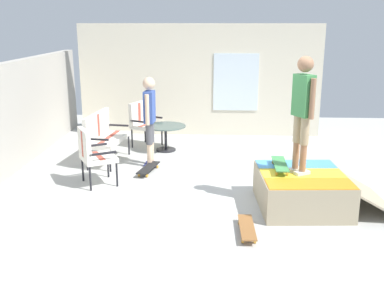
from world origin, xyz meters
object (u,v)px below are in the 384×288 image
Objects in this scene: skate_ramp at (303,190)px; patio_chair_by_wall at (92,152)px; patio_table at (166,133)px; patio_bench at (103,133)px; skateboard_on_ramp at (280,164)px; person_skater at (303,106)px; skateboard_by_bench at (148,168)px; skateboard_spare at (247,228)px; person_watching at (150,115)px; patio_chair_near_house at (143,120)px.

patio_chair_by_wall reaches higher than skate_ramp.
patio_chair_by_wall is 1.13× the size of patio_table.
patio_bench is 3.85m from skateboard_on_ramp.
patio_table is 0.51× the size of person_skater.
skateboard_by_bench is 1.02× the size of skateboard_on_ramp.
person_watching is at bearing 31.01° from skateboard_spare.
patio_bench is 1.45× the size of patio_table.
skateboard_by_bench is 3.03m from skateboard_spare.
patio_table is (3.02, 2.49, 0.13)m from skate_ramp.
patio_chair_by_wall is at bearing 129.84° from skateboard_by_bench.
skateboard_on_ramp reaches higher than patio_table.
patio_chair_near_house is at bearing 42.01° from skate_ramp.
skateboard_spare is at bearing -148.99° from person_watching.
patio_bench reaches higher than skateboard_on_ramp.
person_watching reaches higher than skateboard_spare.
skate_ramp reaches higher than skateboard_by_bench.
patio_table is at bearing -24.92° from patio_chair_by_wall.
skateboard_on_ramp is (-1.95, -3.31, 0.02)m from patio_bench.
person_skater is at bearing -138.70° from patio_chair_near_house.
skateboard_on_ramp is (-3.24, -2.70, 0.02)m from patio_chair_near_house.
person_watching is at bearing -101.53° from patio_bench.
skateboard_by_bench is at bearing 59.77° from skateboard_on_ramp.
patio_bench is 0.74× the size of person_watching.
skate_ramp is at bearing -102.40° from patio_chair_by_wall.
patio_chair_near_house is 1.00× the size of patio_chair_by_wall.
patio_chair_by_wall is 0.57× the size of person_watching.
patio_bench is at bearing 154.59° from patio_chair_near_house.
person_skater is (-2.10, -3.58, 0.99)m from patio_bench.
person_watching is (-1.48, -0.39, 0.43)m from patio_chair_near_house.
person_watching reaches higher than patio_bench.
person_watching is (-0.20, -1.00, 0.43)m from patio_bench.
person_watching is at bearing -37.03° from patio_chair_by_wall.
patio_bench is 1.35m from patio_chair_by_wall.
patio_chair_by_wall is at bearing -174.05° from patio_bench.
patio_bench reaches higher than patio_table.
patio_chair_near_house is at bearing 56.40° from patio_table.
patio_table is (-0.38, -0.57, -0.21)m from patio_chair_near_house.
patio_chair_by_wall reaches higher than skateboard_spare.
skateboard_on_ramp is (1.14, -0.57, 0.55)m from skateboard_spare.
person_skater reaches higher than skateboard_spare.
patio_table is at bearing -6.40° from skateboard_by_bench.
skateboard_spare is at bearing -138.54° from patio_bench.
patio_chair_near_house is (3.40, 3.06, 0.34)m from skate_ramp.
patio_chair_by_wall is at bearing 169.86° from patio_chair_near_house.
skate_ramp is at bearing -119.98° from patio_bench.
person_skater is (-1.90, -2.58, 0.55)m from person_watching.
patio_bench reaches higher than skateboard_by_bench.
person_skater is (-0.76, -3.44, 0.99)m from patio_chair_by_wall.
patio_bench is at bearing 59.46° from skateboard_on_ramp.
patio_chair_by_wall is at bearing 142.97° from person_watching.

